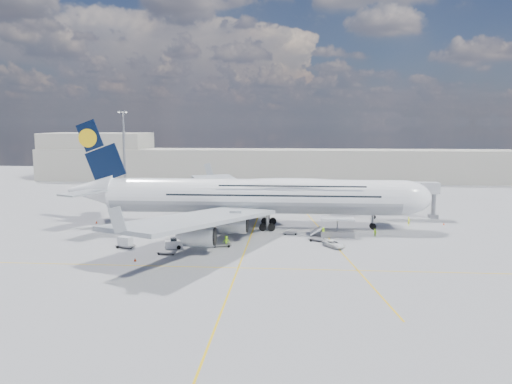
# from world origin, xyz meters

# --- Properties ---
(ground) EXTENTS (300.00, 300.00, 0.00)m
(ground) POSITION_xyz_m (0.00, 0.00, 0.00)
(ground) COLOR gray
(ground) RESTS_ON ground
(taxi_line_main) EXTENTS (0.25, 220.00, 0.01)m
(taxi_line_main) POSITION_xyz_m (0.00, 0.00, 0.01)
(taxi_line_main) COLOR #DFAF0B
(taxi_line_main) RESTS_ON ground
(taxi_line_cross) EXTENTS (120.00, 0.25, 0.01)m
(taxi_line_cross) POSITION_xyz_m (0.00, -20.00, 0.01)
(taxi_line_cross) COLOR #DFAF0B
(taxi_line_cross) RESTS_ON ground
(taxi_line_diag) EXTENTS (14.16, 99.06, 0.01)m
(taxi_line_diag) POSITION_xyz_m (14.00, 10.00, 0.01)
(taxi_line_diag) COLOR #DFAF0B
(taxi_line_diag) RESTS_ON ground
(airliner) EXTENTS (77.26, 79.15, 23.71)m
(airliner) POSITION_xyz_m (0.26, 10.00, 6.87)
(airliner) COLOR white
(airliner) RESTS_ON ground
(jet_bridge) EXTENTS (18.80, 12.10, 8.50)m
(jet_bridge) POSITION_xyz_m (29.81, 20.94, 6.85)
(jet_bridge) COLOR #B7B7BC
(jet_bridge) RESTS_ON ground
(cargo_loader) EXTENTS (8.53, 3.20, 3.67)m
(cargo_loader) POSITION_xyz_m (16.82, 2.89, 1.25)
(cargo_loader) COLOR silver
(cargo_loader) RESTS_ON ground
(light_mast) EXTENTS (3.00, 0.70, 25.50)m
(light_mast) POSITION_xyz_m (-40.00, 45.00, 13.21)
(light_mast) COLOR gray
(light_mast) RESTS_ON ground
(terminal) EXTENTS (180.00, 16.00, 12.00)m
(terminal) POSITION_xyz_m (0.00, 95.00, 6.00)
(terminal) COLOR #B2AD9E
(terminal) RESTS_ON ground
(hangar) EXTENTS (40.00, 22.00, 18.00)m
(hangar) POSITION_xyz_m (-70.00, 100.00, 9.00)
(hangar) COLOR #B2AD9E
(hangar) RESTS_ON ground
(tree_line) EXTENTS (160.00, 6.00, 8.00)m
(tree_line) POSITION_xyz_m (40.00, 140.00, 4.00)
(tree_line) COLOR #193814
(tree_line) RESTS_ON ground
(dolly_row_a) EXTENTS (3.17, 1.91, 0.44)m
(dolly_row_a) POSITION_xyz_m (-13.06, -12.87, 0.34)
(dolly_row_a) COLOR gray
(dolly_row_a) RESTS_ON ground
(dolly_row_b) EXTENTS (3.54, 2.60, 2.01)m
(dolly_row_b) POSITION_xyz_m (-21.55, -9.16, 1.08)
(dolly_row_b) COLOR gray
(dolly_row_b) RESTS_ON ground
(dolly_row_c) EXTENTS (3.45, 2.44, 0.46)m
(dolly_row_c) POSITION_xyz_m (-4.35, -7.05, 0.35)
(dolly_row_c) COLOR gray
(dolly_row_c) RESTS_ON ground
(dolly_back) EXTENTS (3.47, 2.17, 0.48)m
(dolly_back) POSITION_xyz_m (-19.40, 5.51, 0.37)
(dolly_back) COLOR gray
(dolly_back) RESTS_ON ground
(dolly_nose_far) EXTENTS (3.44, 2.84, 0.45)m
(dolly_nose_far) POSITION_xyz_m (12.88, -1.40, 0.34)
(dolly_nose_far) COLOR gray
(dolly_nose_far) RESTS_ON ground
(dolly_nose_near) EXTENTS (2.75, 1.69, 0.38)m
(dolly_nose_near) POSITION_xyz_m (7.82, 3.76, 0.29)
(dolly_nose_near) COLOR gray
(dolly_nose_near) RESTS_ON ground
(baggage_tug) EXTENTS (3.26, 2.19, 1.87)m
(baggage_tug) POSITION_xyz_m (-12.81, -9.01, 0.82)
(baggage_tug) COLOR white
(baggage_tug) RESTS_ON ground
(catering_truck_inner) EXTENTS (7.51, 3.32, 4.38)m
(catering_truck_inner) POSITION_xyz_m (-9.27, 28.67, 2.07)
(catering_truck_inner) COLOR gray
(catering_truck_inner) RESTS_ON ground
(catering_truck_outer) EXTENTS (6.53, 2.72, 3.84)m
(catering_truck_outer) POSITION_xyz_m (-10.72, 44.44, 1.78)
(catering_truck_outer) COLOR gray
(catering_truck_outer) RESTS_ON ground
(service_van) EXTENTS (4.35, 5.01, 1.28)m
(service_van) POSITION_xyz_m (15.66, -6.08, 0.64)
(service_van) COLOR white
(service_van) RESTS_ON ground
(crew_nose) EXTENTS (0.81, 0.82, 1.90)m
(crew_nose) POSITION_xyz_m (33.37, 14.37, 0.95)
(crew_nose) COLOR #D8E818
(crew_nose) RESTS_ON ground
(crew_loader) EXTENTS (0.87, 0.94, 1.56)m
(crew_loader) POSITION_xyz_m (24.34, 3.07, 0.78)
(crew_loader) COLOR #A1E618
(crew_loader) RESTS_ON ground
(crew_wing) EXTENTS (0.76, 1.19, 1.88)m
(crew_wing) POSITION_xyz_m (-11.84, -2.37, 0.94)
(crew_wing) COLOR #CADD17
(crew_wing) RESTS_ON ground
(crew_van) EXTENTS (0.74, 1.00, 1.88)m
(crew_van) POSITION_xyz_m (14.22, 2.02, 0.94)
(crew_van) COLOR #B1FF1A
(crew_van) RESTS_ON ground
(crew_tug) EXTENTS (1.31, 0.82, 1.94)m
(crew_tug) POSITION_xyz_m (-3.66, -6.75, 0.97)
(crew_tug) COLOR #8EDD17
(crew_tug) RESTS_ON ground
(cone_nose) EXTENTS (0.42, 0.42, 0.53)m
(cone_nose) POSITION_xyz_m (41.17, 15.53, 0.25)
(cone_nose) COLOR #EF3F0C
(cone_nose) RESTS_ON ground
(cone_wing_left_inner) EXTENTS (0.46, 0.46, 0.59)m
(cone_wing_left_inner) POSITION_xyz_m (-12.00, 26.95, 0.28)
(cone_wing_left_inner) COLOR #EF3F0C
(cone_wing_left_inner) RESTS_ON ground
(cone_wing_left_outer) EXTENTS (0.46, 0.46, 0.58)m
(cone_wing_left_outer) POSITION_xyz_m (-15.01, 37.55, 0.28)
(cone_wing_left_outer) COLOR #EF3F0C
(cone_wing_left_outer) RESTS_ON ground
(cone_wing_right_inner) EXTENTS (0.38, 0.38, 0.48)m
(cone_wing_right_inner) POSITION_xyz_m (-10.71, -0.37, 0.23)
(cone_wing_right_inner) COLOR #EF3F0C
(cone_wing_right_inner) RESTS_ON ground
(cone_wing_right_outer) EXTENTS (0.45, 0.45, 0.57)m
(cone_wing_right_outer) POSITION_xyz_m (-17.05, -17.60, 0.28)
(cone_wing_right_outer) COLOR #EF3F0C
(cone_wing_right_outer) RESTS_ON ground
(cone_tail) EXTENTS (0.47, 0.47, 0.60)m
(cone_tail) POSITION_xyz_m (-35.22, 11.46, 0.29)
(cone_tail) COLOR #EF3F0C
(cone_tail) RESTS_ON ground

